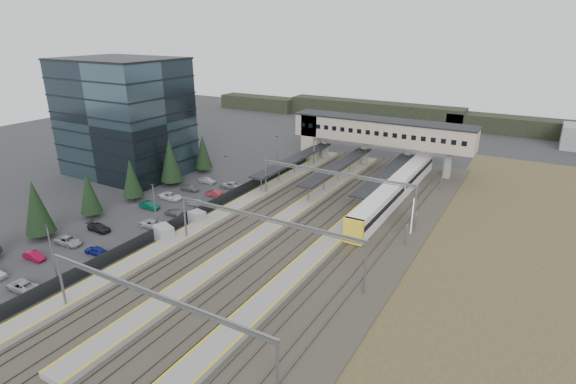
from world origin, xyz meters
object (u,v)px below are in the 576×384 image
Objects in this scene: relay_cabin_near at (164,234)px; footbridge at (369,132)px; office_building at (125,117)px; billboard at (412,216)px; relay_cabin_far at (197,218)px; train at (396,189)px.

footbridge is at bearing 76.13° from relay_cabin_near.
billboard is at bearing -2.10° from office_building.
billboard is at bearing 20.81° from relay_cabin_far.
relay_cabin_far is at bearing -159.19° from billboard.
footbridge is 37.73m from billboard.
office_building is 6.90× the size of relay_cabin_near.
footbridge is 22.48m from train.
office_building is at bearing 177.90° from billboard.
relay_cabin_near is 53.53m from footbridge.
train is at bearing -55.54° from footbridge.
office_building is at bearing 145.15° from relay_cabin_near.
relay_cabin_near is 41.94m from train.
relay_cabin_far is 0.07× the size of footbridge.
train is (24.82, 26.37, 1.10)m from relay_cabin_far.
relay_cabin_near is 0.57× the size of billboard.
footbridge is 0.95× the size of train.
billboard is (62.73, -2.30, -8.50)m from office_building.
footbridge is (43.70, 30.00, -4.26)m from office_building.
relay_cabin_near is at bearing -126.66° from train.
office_building is at bearing 155.36° from relay_cabin_far.
billboard is (31.55, 11.99, 2.59)m from relay_cabin_far.
footbridge is (12.73, 51.56, 6.70)m from relay_cabin_near.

